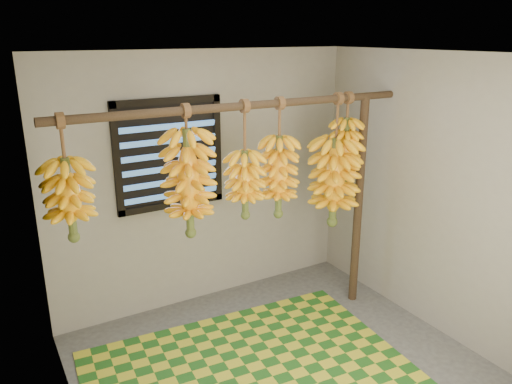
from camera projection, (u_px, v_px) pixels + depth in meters
floor at (292, 378)px, 3.84m from camera, size 3.00×3.00×0.01m
ceiling at (300, 54)px, 3.10m from camera, size 3.00×3.00×0.01m
wall_back at (205, 181)px, 4.71m from camera, size 3.00×0.01×2.40m
wall_left at (70, 286)px, 2.75m from camera, size 0.01×3.00×2.40m
wall_right at (444, 199)px, 4.19m from camera, size 0.01×3.00×2.40m
window at (170, 155)px, 4.43m from camera, size 1.00×0.04×1.00m
hanging_pole at (246, 106)px, 3.80m from camera, size 3.00×0.06×0.06m
support_post at (358, 204)px, 4.68m from camera, size 0.08×0.08×2.00m
woven_mat at (257, 382)px, 3.78m from camera, size 2.59×2.14×0.01m
banana_bunch_a at (69, 200)px, 3.32m from camera, size 0.32×0.32×0.87m
banana_bunch_b at (189, 184)px, 3.73m from camera, size 0.39×0.39×1.01m
banana_bunch_c at (245, 184)px, 3.99m from camera, size 0.31×0.31×0.96m
banana_bunch_d at (279, 177)px, 4.13m from camera, size 0.32×0.32×1.00m
banana_bunch_e at (334, 182)px, 4.45m from camera, size 0.43×0.43×1.19m
banana_bunch_f at (345, 152)px, 4.43m from camera, size 0.29×0.29×0.84m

